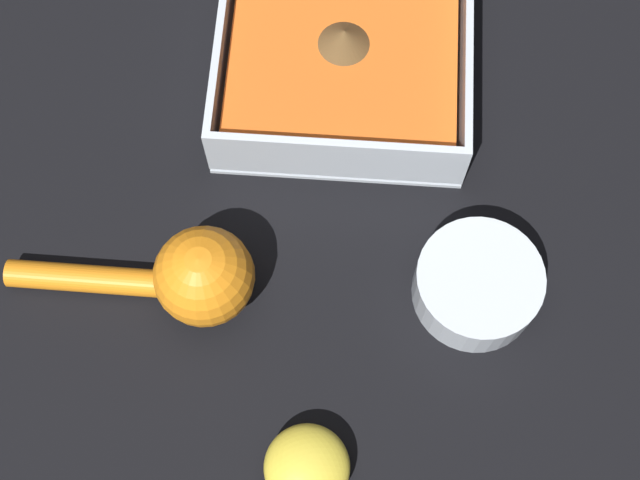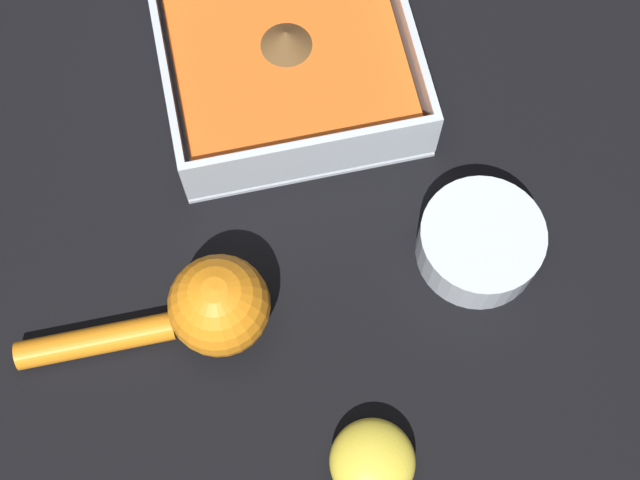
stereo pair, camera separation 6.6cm
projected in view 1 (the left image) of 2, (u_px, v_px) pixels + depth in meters
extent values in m
plane|color=black|center=(335.00, 79.00, 0.75)|extent=(4.00, 4.00, 0.00)
cube|color=silver|center=(343.00, 70.00, 0.75)|extent=(0.20, 0.20, 0.01)
cube|color=silver|center=(336.00, 158.00, 0.68)|extent=(0.20, 0.01, 0.05)
cube|color=silver|center=(465.00, 57.00, 0.72)|extent=(0.01, 0.19, 0.05)
cube|color=silver|center=(223.00, 43.00, 0.72)|extent=(0.01, 0.19, 0.05)
cube|color=orange|center=(343.00, 56.00, 0.73)|extent=(0.18, 0.18, 0.03)
cone|color=brown|center=(344.00, 37.00, 0.70)|extent=(0.04, 0.04, 0.02)
cylinder|color=silver|center=(477.00, 285.00, 0.66)|extent=(0.09, 0.09, 0.04)
cylinder|color=brown|center=(476.00, 287.00, 0.67)|extent=(0.09, 0.09, 0.02)
sphere|color=orange|center=(204.00, 276.00, 0.65)|extent=(0.07, 0.07, 0.07)
cylinder|color=orange|center=(84.00, 278.00, 0.67)|extent=(0.12, 0.02, 0.02)
ellipsoid|color=yellow|center=(312.00, 467.00, 0.62)|extent=(0.06, 0.06, 0.03)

